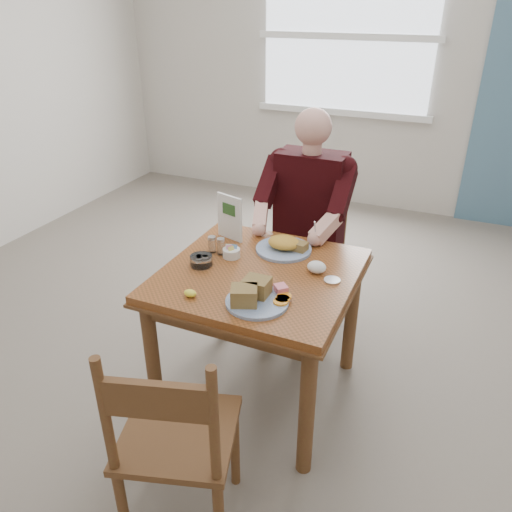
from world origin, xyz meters
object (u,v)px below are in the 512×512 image
at_px(table, 259,291).
at_px(far_plate, 285,246).
at_px(diner, 306,208).
at_px(chair_near, 175,441).
at_px(near_plate, 255,295).
at_px(chair_far, 308,252).

height_order(table, far_plate, far_plate).
xyz_separation_m(table, diner, (0.00, 0.71, 0.17)).
distance_m(chair_near, diner, 1.59).
bearing_deg(chair_near, far_plate, 89.60).
distance_m(chair_near, far_plate, 1.14).
relative_size(diner, near_plate, 4.16).
height_order(diner, far_plate, diner).
bearing_deg(diner, chair_far, 90.01).
bearing_deg(far_plate, near_plate, -83.91).
distance_m(table, far_plate, 0.29).
bearing_deg(chair_far, diner, -89.99).
height_order(chair_far, near_plate, chair_far).
distance_m(diner, near_plate, 0.97).
bearing_deg(diner, table, -90.00).
relative_size(chair_far, chair_near, 1.00).
xyz_separation_m(diner, far_plate, (0.04, -0.46, -0.03)).
height_order(chair_far, far_plate, chair_far).
xyz_separation_m(chair_far, diner, (0.00, -0.09, 0.33)).
bearing_deg(near_plate, far_plate, 96.09).
bearing_deg(chair_near, near_plate, 83.94).
xyz_separation_m(table, chair_far, (0.00, 0.80, -0.16)).
bearing_deg(chair_far, near_plate, -85.05).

